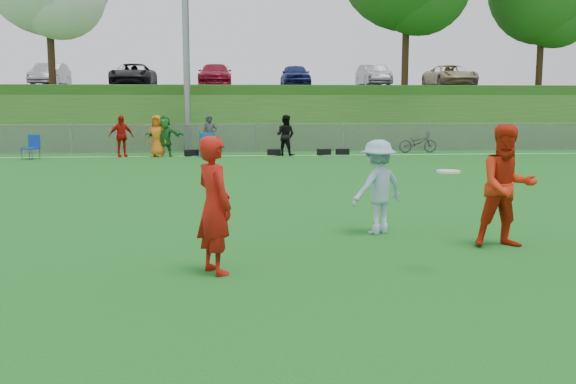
{
  "coord_description": "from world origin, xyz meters",
  "views": [
    {
      "loc": [
        -1.03,
        -8.72,
        2.31
      ],
      "look_at": [
        -0.22,
        0.5,
        0.98
      ],
      "focal_mm": 40.0,
      "sensor_mm": 36.0,
      "label": 1
    }
  ],
  "objects": [
    {
      "name": "parking_lot",
      "position": [
        0.0,
        33.0,
        3.05
      ],
      "size": [
        120.0,
        12.0,
        0.1
      ],
      "primitive_type": "cube",
      "color": "black",
      "rests_on": "berm"
    },
    {
      "name": "player_red_left",
      "position": [
        -1.27,
        -0.26,
        0.92
      ],
      "size": [
        0.72,
        0.8,
        1.85
      ],
      "primitive_type": "imported",
      "rotation": [
        0.0,
        0.0,
        2.1
      ],
      "color": "#B5140C",
      "rests_on": "ground"
    },
    {
      "name": "frisbee",
      "position": [
        1.82,
        -0.54,
        1.38
      ],
      "size": [
        0.31,
        0.31,
        0.03
      ],
      "color": "silver",
      "rests_on": "ground"
    },
    {
      "name": "recycling_bin",
      "position": [
        -2.03,
        17.87,
        0.49
      ],
      "size": [
        0.76,
        0.76,
        0.97
      ],
      "primitive_type": "cylinder",
      "rotation": [
        0.0,
        0.0,
        0.2
      ],
      "color": "#0F50AC",
      "rests_on": "ground"
    },
    {
      "name": "player_blue",
      "position": [
        1.49,
        2.11,
        0.82
      ],
      "size": [
        1.22,
        1.05,
        1.64
      ],
      "primitive_type": "imported",
      "rotation": [
        0.0,
        0.0,
        3.66
      ],
      "color": "#93B5CC",
      "rests_on": "ground"
    },
    {
      "name": "berm",
      "position": [
        0.0,
        31.0,
        1.5
      ],
      "size": [
        120.0,
        18.0,
        3.0
      ],
      "primitive_type": "cube",
      "color": "#1F4E15",
      "rests_on": "ground"
    },
    {
      "name": "fence",
      "position": [
        0.0,
        20.0,
        0.65
      ],
      "size": [
        58.0,
        0.06,
        1.3
      ],
      "color": "gray",
      "rests_on": "ground"
    },
    {
      "name": "gear_bags",
      "position": [
        1.14,
        18.1,
        0.13
      ],
      "size": [
        6.93,
        0.46,
        0.26
      ],
      "color": "black",
      "rests_on": "ground"
    },
    {
      "name": "ground",
      "position": [
        0.0,
        0.0,
        0.0
      ],
      "size": [
        120.0,
        120.0,
        0.0
      ],
      "primitive_type": "plane",
      "color": "#135D16",
      "rests_on": "ground"
    },
    {
      "name": "player_red_center",
      "position": [
        3.27,
        0.91,
        0.97
      ],
      "size": [
        0.96,
        0.76,
        1.94
      ],
      "primitive_type": "imported",
      "rotation": [
        0.0,
        0.0,
        -0.03
      ],
      "color": "red",
      "rests_on": "ground"
    },
    {
      "name": "spectator_row",
      "position": [
        -2.85,
        18.0,
        0.85
      ],
      "size": [
        7.79,
        0.96,
        1.69
      ],
      "color": "#B9120C",
      "rests_on": "ground"
    },
    {
      "name": "light_pole",
      "position": [
        -3.0,
        20.8,
        6.71
      ],
      "size": [
        1.2,
        0.4,
        12.15
      ],
      "color": "gray",
      "rests_on": "ground"
    },
    {
      "name": "bicycle",
      "position": [
        7.17,
        19.0,
        0.45
      ],
      "size": [
        1.73,
        0.65,
        0.9
      ],
      "primitive_type": "imported",
      "rotation": [
        0.0,
        0.0,
        1.6
      ],
      "color": "#313234",
      "rests_on": "ground"
    },
    {
      "name": "sideline_far",
      "position": [
        0.0,
        18.0,
        0.01
      ],
      "size": [
        60.0,
        0.1,
        0.01
      ],
      "primitive_type": "cube",
      "color": "white",
      "rests_on": "ground"
    },
    {
      "name": "car_row",
      "position": [
        -1.17,
        32.0,
        3.82
      ],
      "size": [
        32.04,
        5.18,
        1.44
      ],
      "color": "#BBBBBD",
      "rests_on": "parking_lot"
    },
    {
      "name": "camp_chair",
      "position": [
        -8.9,
        17.22,
        0.28
      ],
      "size": [
        0.68,
        0.69,
        0.95
      ],
      "rotation": [
        0.0,
        0.0,
        -0.36
      ],
      "color": "#0F36A5",
      "rests_on": "ground"
    }
  ]
}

